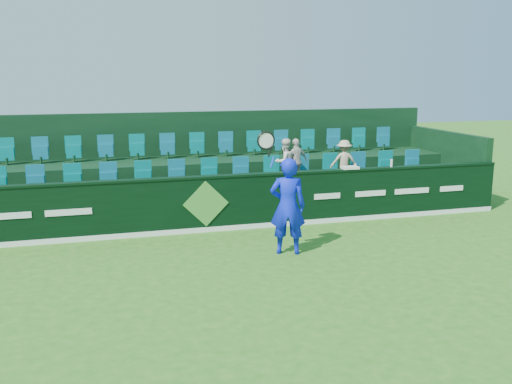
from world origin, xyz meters
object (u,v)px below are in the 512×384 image
object	(u,v)px
spectator_right	(344,161)
drinks_bottle	(392,163)
spectator_left	(285,162)
tennis_player	(287,206)
spectator_middle	(296,162)
towel	(350,168)

from	to	relation	value
spectator_right	drinks_bottle	bearing A→B (deg)	141.61
spectator_left	drinks_bottle	size ratio (longest dim) A/B	6.22
spectator_left	tennis_player	bearing A→B (deg)	53.63
drinks_bottle	spectator_right	bearing A→B (deg)	126.48
spectator_middle	tennis_player	bearing A→B (deg)	48.28
tennis_player	spectator_left	bearing A→B (deg)	72.33
spectator_left	spectator_middle	bearing A→B (deg)	161.31
towel	drinks_bottle	distance (m)	1.17
spectator_left	spectator_middle	distance (m)	0.32
spectator_left	spectator_right	distance (m)	1.71
spectator_right	drinks_bottle	distance (m)	1.40
spectator_left	towel	xyz separation A→B (m)	(1.37, -1.12, -0.04)
tennis_player	spectator_middle	distance (m)	3.58
spectator_middle	spectator_right	bearing A→B (deg)	160.92
spectator_right	drinks_bottle	xyz separation A→B (m)	(0.83, -1.12, 0.08)
spectator_left	drinks_bottle	bearing A→B (deg)	137.53
spectator_middle	drinks_bottle	size ratio (longest dim) A/B	6.19
spectator_middle	spectator_right	size ratio (longest dim) A/B	1.08
spectator_middle	spectator_right	world-z (taller)	spectator_middle
towel	drinks_bottle	world-z (taller)	drinks_bottle
tennis_player	towel	distance (m)	3.27
spectator_middle	spectator_right	xyz separation A→B (m)	(1.39, 0.00, -0.04)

